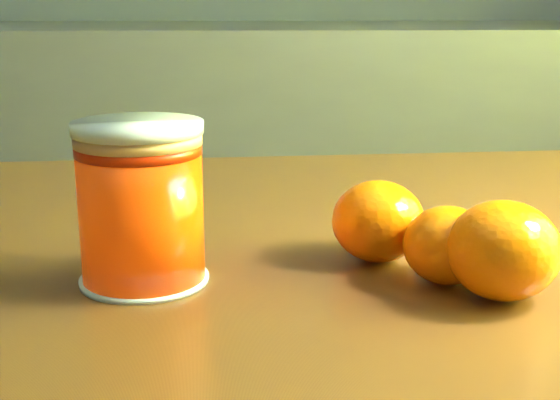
{
  "coord_description": "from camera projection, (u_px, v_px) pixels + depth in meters",
  "views": [
    {
      "loc": [
        0.64,
        -0.51,
        0.98
      ],
      "look_at": [
        0.66,
        -0.01,
        0.84
      ],
      "focal_mm": 50.0,
      "sensor_mm": 36.0,
      "label": 1
    }
  ],
  "objects": [
    {
      "name": "table",
      "position": [
        434.0,
        383.0,
        0.59
      ],
      "size": [
        1.11,
        0.82,
        0.79
      ],
      "rotation": [
        0.0,
        0.0,
        0.08
      ],
      "color": "#5A3516",
      "rests_on": "ground"
    },
    {
      "name": "orange_extra",
      "position": [
        503.0,
        250.0,
        0.48
      ],
      "size": [
        0.09,
        0.09,
        0.06
      ],
      "primitive_type": "ellipsoid",
      "rotation": [
        0.0,
        0.0,
        0.43
      ],
      "color": "orange",
      "rests_on": "table"
    },
    {
      "name": "orange_back",
      "position": [
        447.0,
        245.0,
        0.51
      ],
      "size": [
        0.06,
        0.06,
        0.05
      ],
      "primitive_type": "ellipsoid",
      "rotation": [
        0.0,
        0.0,
        -0.02
      ],
      "color": "orange",
      "rests_on": "table"
    },
    {
      "name": "juice_glass",
      "position": [
        141.0,
        204.0,
        0.5
      ],
      "size": [
        0.08,
        0.08,
        0.1
      ],
      "rotation": [
        0.0,
        0.0,
        0.09
      ],
      "color": "#FF3D05",
      "rests_on": "table"
    },
    {
      "name": "kitchen_counter",
      "position": [
        13.0,
        203.0,
        2.01
      ],
      "size": [
        3.15,
        0.6,
        0.9
      ],
      "primitive_type": "cube",
      "color": "#47474B",
      "rests_on": "ground"
    },
    {
      "name": "orange_front",
      "position": [
        378.0,
        221.0,
        0.55
      ],
      "size": [
        0.07,
        0.07,
        0.06
      ],
      "primitive_type": "ellipsoid",
      "rotation": [
        0.0,
        0.0,
        0.12
      ],
      "color": "orange",
      "rests_on": "table"
    }
  ]
}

